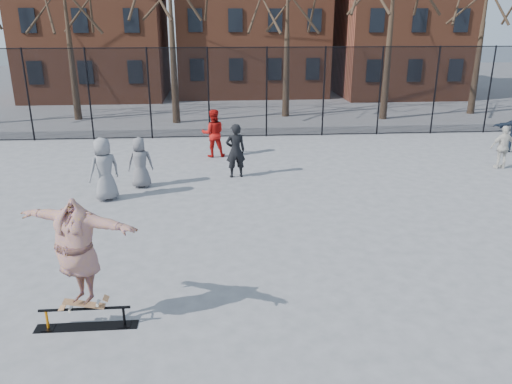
{
  "coord_description": "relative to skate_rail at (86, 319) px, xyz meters",
  "views": [
    {
      "loc": [
        -1.04,
        -9.46,
        5.22
      ],
      "look_at": [
        -0.18,
        1.5,
        1.35
      ],
      "focal_mm": 35.0,
      "sensor_mm": 36.0,
      "label": 1
    }
  ],
  "objects": [
    {
      "name": "fence",
      "position": [
        3.44,
        14.67,
        1.9
      ],
      "size": [
        34.03,
        0.07,
        4.0
      ],
      "color": "black",
      "rests_on": "ground"
    },
    {
      "name": "skate_rail",
      "position": [
        0.0,
        0.0,
        0.0
      ],
      "size": [
        1.8,
        0.27,
        0.4
      ],
      "color": "black",
      "rests_on": "ground"
    },
    {
      "name": "bystander_grey",
      "position": [
        -0.08,
        7.78,
        0.66
      ],
      "size": [
        0.87,
        0.63,
        1.64
      ],
      "primitive_type": "imported",
      "rotation": [
        0.0,
        0.0,
        3.29
      ],
      "color": "#5E5D62",
      "rests_on": "ground"
    },
    {
      "name": "bystander_red",
      "position": [
        2.24,
        11.35,
        0.78
      ],
      "size": [
        0.95,
        0.76,
        1.86
      ],
      "primitive_type": "imported",
      "rotation": [
        0.0,
        0.0,
        3.2
      ],
      "color": "#AA120F",
      "rests_on": "ground"
    },
    {
      "name": "ground",
      "position": [
        3.45,
        1.67,
        -0.15
      ],
      "size": [
        100.0,
        100.0,
        0.0
      ],
      "primitive_type": "plane",
      "color": "slate"
    },
    {
      "name": "bystander_white",
      "position": [
        12.65,
        8.89,
        0.63
      ],
      "size": [
        0.93,
        0.42,
        1.57
      ],
      "primitive_type": "imported",
      "rotation": [
        0.0,
        0.0,
        3.1
      ],
      "color": "beige",
      "rests_on": "ground"
    },
    {
      "name": "skateboard",
      "position": [
        0.0,
        0.0,
        0.29
      ],
      "size": [
        0.77,
        0.18,
        0.09
      ],
      "primitive_type": null,
      "color": "brown",
      "rests_on": "skate_rail"
    },
    {
      "name": "rowhouses",
      "position": [
        4.18,
        27.67,
        5.91
      ],
      "size": [
        29.0,
        7.0,
        13.0
      ],
      "color": "brown",
      "rests_on": "ground"
    },
    {
      "name": "skater",
      "position": [
        0.0,
        0.0,
        1.27
      ],
      "size": [
        2.37,
        1.52,
        1.88
      ],
      "primitive_type": "imported",
      "rotation": [
        0.0,
        0.0,
        -0.42
      ],
      "color": "#7D3D99",
      "rests_on": "skateboard"
    },
    {
      "name": "bystander_black",
      "position": [
        3.0,
        8.62,
        0.77
      ],
      "size": [
        0.74,
        0.55,
        1.85
      ],
      "primitive_type": "imported",
      "rotation": [
        0.0,
        0.0,
        3.3
      ],
      "color": "black",
      "rests_on": "ground"
    },
    {
      "name": "bystander_extra",
      "position": [
        -0.97,
        6.67,
        0.8
      ],
      "size": [
        1.11,
        1.03,
        1.9
      ],
      "primitive_type": "imported",
      "rotation": [
        0.0,
        0.0,
        3.76
      ],
      "color": "slate",
      "rests_on": "ground"
    }
  ]
}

